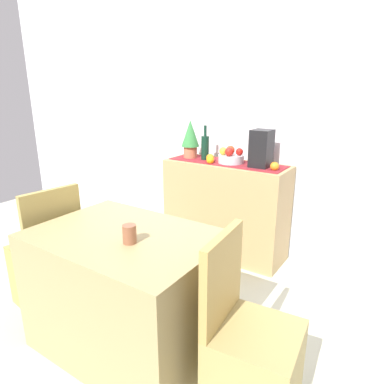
# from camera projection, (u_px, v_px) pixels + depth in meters

# --- Properties ---
(ground_plane) EXTENTS (6.40, 6.40, 0.02)m
(ground_plane) POSITION_uv_depth(u_px,v_px,m) (160.00, 296.00, 2.62)
(ground_plane) COLOR beige
(ground_plane) RESTS_ON ground
(room_wall_rear) EXTENTS (6.40, 0.06, 2.70)m
(room_wall_rear) POSITION_uv_depth(u_px,v_px,m) (235.00, 107.00, 3.16)
(room_wall_rear) COLOR silver
(room_wall_rear) RESTS_ON ground
(sideboard_console) EXTENTS (1.13, 0.42, 0.88)m
(sideboard_console) POSITION_uv_depth(u_px,v_px,m) (225.00, 209.00, 3.19)
(sideboard_console) COLOR tan
(sideboard_console) RESTS_ON ground
(table_runner) EXTENTS (1.06, 0.32, 0.01)m
(table_runner) POSITION_uv_depth(u_px,v_px,m) (227.00, 162.00, 3.06)
(table_runner) COLOR maroon
(table_runner) RESTS_ON sideboard_console
(fruit_bowl) EXTENTS (0.23, 0.23, 0.07)m
(fruit_bowl) POSITION_uv_depth(u_px,v_px,m) (231.00, 159.00, 3.02)
(fruit_bowl) COLOR silver
(fruit_bowl) RESTS_ON table_runner
(apple_upper) EXTENTS (0.06, 0.06, 0.06)m
(apple_upper) POSITION_uv_depth(u_px,v_px,m) (239.00, 152.00, 2.98)
(apple_upper) COLOR red
(apple_upper) RESTS_ON fruit_bowl
(apple_rear) EXTENTS (0.08, 0.08, 0.08)m
(apple_rear) POSITION_uv_depth(u_px,v_px,m) (230.00, 150.00, 3.02)
(apple_rear) COLOR #B93B1A
(apple_rear) RESTS_ON fruit_bowl
(apple_center) EXTENTS (0.08, 0.08, 0.08)m
(apple_center) POSITION_uv_depth(u_px,v_px,m) (229.00, 152.00, 2.95)
(apple_center) COLOR red
(apple_center) RESTS_ON fruit_bowl
(apple_left) EXTENTS (0.07, 0.07, 0.07)m
(apple_left) POSITION_uv_depth(u_px,v_px,m) (223.00, 151.00, 3.01)
(apple_left) COLOR gold
(apple_left) RESTS_ON fruit_bowl
(wine_bottle) EXTENTS (0.07, 0.07, 0.32)m
(wine_bottle) POSITION_uv_depth(u_px,v_px,m) (205.00, 147.00, 3.14)
(wine_bottle) COLOR #0F2E20
(wine_bottle) RESTS_ON sideboard_console
(coffee_maker) EXTENTS (0.16, 0.18, 0.32)m
(coffee_maker) POSITION_uv_depth(u_px,v_px,m) (261.00, 149.00, 2.84)
(coffee_maker) COLOR black
(coffee_maker) RESTS_ON sideboard_console
(potted_plant) EXTENTS (0.17, 0.17, 0.36)m
(potted_plant) POSITION_uv_depth(u_px,v_px,m) (190.00, 137.00, 3.20)
(potted_plant) COLOR #BA6948
(potted_plant) RESTS_ON sideboard_console
(orange_loose_near_bowl) EXTENTS (0.07, 0.07, 0.07)m
(orange_loose_near_bowl) POSITION_uv_depth(u_px,v_px,m) (210.00, 158.00, 3.08)
(orange_loose_near_bowl) COLOR orange
(orange_loose_near_bowl) RESTS_ON sideboard_console
(orange_loose_far) EXTENTS (0.07, 0.07, 0.07)m
(orange_loose_far) POSITION_uv_depth(u_px,v_px,m) (275.00, 166.00, 2.76)
(orange_loose_far) COLOR orange
(orange_loose_far) RESTS_ON sideboard_console
(orange_loose_mid) EXTENTS (0.07, 0.07, 0.07)m
(orange_loose_mid) POSITION_uv_depth(u_px,v_px,m) (210.00, 160.00, 3.00)
(orange_loose_mid) COLOR orange
(orange_loose_mid) RESTS_ON sideboard_console
(dining_table) EXTENTS (1.06, 0.75, 0.74)m
(dining_table) POSITION_uv_depth(u_px,v_px,m) (128.00, 291.00, 2.02)
(dining_table) COLOR tan
(dining_table) RESTS_ON ground
(coffee_cup) EXTENTS (0.07, 0.07, 0.10)m
(coffee_cup) POSITION_uv_depth(u_px,v_px,m) (129.00, 234.00, 1.79)
(coffee_cup) COLOR brown
(coffee_cup) RESTS_ON dining_table
(chair_near_window) EXTENTS (0.45, 0.45, 0.90)m
(chair_near_window) POSITION_uv_depth(u_px,v_px,m) (48.00, 269.00, 2.47)
(chair_near_window) COLOR #A9944B
(chair_near_window) RESTS_ON ground
(chair_by_corner) EXTENTS (0.43, 0.43, 0.90)m
(chair_by_corner) POSITION_uv_depth(u_px,v_px,m) (251.00, 362.00, 1.63)
(chair_by_corner) COLOR tan
(chair_by_corner) RESTS_ON ground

